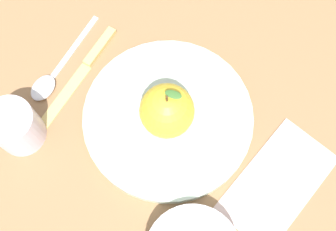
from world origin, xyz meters
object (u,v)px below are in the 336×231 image
apple (167,111)px  spoon (51,78)px  dinner_plate (168,117)px  cup (15,126)px  knife (85,68)px  linen_napkin (278,183)px

apple → spoon: apple is taller
dinner_plate → cup: bearing=156.5°
cup → knife: 0.15m
dinner_plate → linen_napkin: size_ratio=1.42×
apple → cup: size_ratio=1.26×
cup → linen_napkin: cup is taller
apple → spoon: 0.21m
cup → dinner_plate: bearing=-23.5°
knife → spoon: spoon is taller
knife → spoon: size_ratio=1.14×
dinner_plate → spoon: 0.20m
apple → knife: bearing=115.2°
apple → knife: apple is taller
dinner_plate → spoon: dinner_plate is taller
cup → linen_napkin: bearing=-40.7°
dinner_plate → cup: 0.23m
spoon → apple: bearing=-51.8°
knife → linen_napkin: 0.36m
dinner_plate → spoon: size_ratio=1.60×
dinner_plate → knife: bearing=117.5°
apple → spoon: (-0.13, 0.16, -0.05)m
spoon → linen_napkin: (0.22, -0.32, -0.00)m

